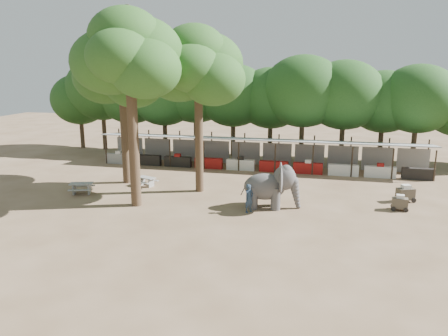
% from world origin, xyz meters
% --- Properties ---
extents(ground, '(100.00, 100.00, 0.00)m').
position_xyz_m(ground, '(0.00, 0.00, 0.00)').
color(ground, brown).
rests_on(ground, ground).
extents(vendor_stalls, '(28.00, 2.99, 2.80)m').
position_xyz_m(vendor_stalls, '(-0.00, 13.84, 1.18)').
color(vendor_stalls, '#9B9EA3').
rests_on(vendor_stalls, ground).
extents(yard_tree_left, '(7.10, 6.90, 11.02)m').
position_xyz_m(yard_tree_left, '(-9.13, 7.19, 8.20)').
color(yard_tree_left, '#332316').
rests_on(yard_tree_left, ground).
extents(yard_tree_center, '(7.10, 6.90, 12.04)m').
position_xyz_m(yard_tree_center, '(-6.13, 2.19, 9.21)').
color(yard_tree_center, '#332316').
rests_on(yard_tree_center, ground).
extents(yard_tree_back, '(7.10, 6.90, 11.36)m').
position_xyz_m(yard_tree_back, '(-3.13, 6.19, 8.54)').
color(yard_tree_back, '#332316').
rests_on(yard_tree_back, ground).
extents(backdrop_trees, '(46.46, 5.95, 8.33)m').
position_xyz_m(backdrop_trees, '(0.00, 19.00, 5.51)').
color(backdrop_trees, '#332316').
rests_on(backdrop_trees, ground).
extents(elephant, '(3.64, 2.76, 2.75)m').
position_xyz_m(elephant, '(2.36, 3.48, 1.37)').
color(elephant, '#403D3D').
rests_on(elephant, ground).
extents(handler, '(0.70, 0.75, 1.73)m').
position_xyz_m(handler, '(1.18, 2.28, 0.87)').
color(handler, '#26384C').
rests_on(handler, ground).
extents(picnic_table_near, '(1.89, 1.79, 0.77)m').
position_xyz_m(picnic_table_near, '(-10.70, 3.44, 0.51)').
color(picnic_table_near, gray).
rests_on(picnic_table_near, ground).
extents(picnic_table_far, '(1.69, 1.61, 0.67)m').
position_xyz_m(picnic_table_far, '(-7.14, 6.35, 0.44)').
color(picnic_table_far, gray).
rests_on(picnic_table_far, ground).
extents(cart_front, '(1.05, 0.74, 0.98)m').
position_xyz_m(cart_front, '(10.09, 4.73, 0.48)').
color(cart_front, '#3E3428').
rests_on(cart_front, ground).
extents(cart_back, '(1.36, 1.13, 1.13)m').
position_xyz_m(cart_back, '(10.70, 6.66, 0.56)').
color(cart_back, '#3E3428').
rests_on(cart_back, ground).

